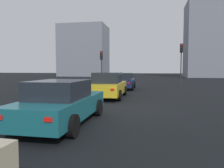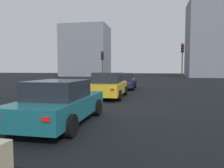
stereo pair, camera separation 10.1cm
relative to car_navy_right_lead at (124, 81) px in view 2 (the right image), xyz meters
name	(u,v)px [view 2 (the right image)]	position (x,y,z in m)	size (l,w,h in m)	color
ground_plane	(127,110)	(-9.38, -1.53, -0.82)	(160.00, 160.00, 0.20)	black
car_navy_right_lead	(124,81)	(0.00, 0.00, 0.00)	(4.13, 2.18, 1.47)	#141E4C
car_yellow_right_second	(108,86)	(-6.01, 0.12, 0.05)	(4.46, 2.09, 1.61)	gold
car_teal_right_third	(60,103)	(-12.78, 0.29, 0.00)	(4.53, 2.02, 1.47)	#19606B
traffic_light_near_left	(182,56)	(3.82, -5.51, 2.45)	(0.32, 0.30, 4.41)	#2D2D30
traffic_light_near_right	(102,61)	(3.40, 2.85, 1.98)	(0.32, 0.29, 3.74)	#2D2D30
building_facade_left	(216,40)	(30.78, -15.53, 7.37)	(8.13, 11.90, 16.17)	gray
building_facade_center	(86,51)	(32.96, 14.47, 5.54)	(8.58, 11.25, 12.50)	gray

